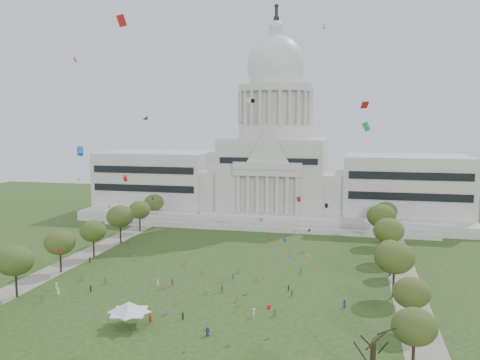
{
  "coord_description": "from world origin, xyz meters",
  "views": [
    {
      "loc": [
        34.66,
        -105.82,
        42.23
      ],
      "look_at": [
        0.0,
        45.0,
        24.0
      ],
      "focal_mm": 38.0,
      "sensor_mm": 36.0,
      "label": 1
    }
  ],
  "objects_px": {
    "event_tent": "(129,307)",
    "big_bare_tree": "(374,338)",
    "person_0": "(344,304)",
    "capitol": "(275,166)"
  },
  "relations": [
    {
      "from": "big_bare_tree",
      "to": "event_tent",
      "type": "xyz_separation_m",
      "value": [
        -48.21,
        15.31,
        -4.63
      ]
    },
    {
      "from": "event_tent",
      "to": "big_bare_tree",
      "type": "bearing_deg",
      "value": -17.62
    },
    {
      "from": "big_bare_tree",
      "to": "event_tent",
      "type": "height_order",
      "value": "big_bare_tree"
    },
    {
      "from": "big_bare_tree",
      "to": "person_0",
      "type": "height_order",
      "value": "big_bare_tree"
    },
    {
      "from": "capitol",
      "to": "person_0",
      "type": "height_order",
      "value": "capitol"
    },
    {
      "from": "capitol",
      "to": "event_tent",
      "type": "height_order",
      "value": "capitol"
    },
    {
      "from": "capitol",
      "to": "person_0",
      "type": "bearing_deg",
      "value": -72.73
    },
    {
      "from": "big_bare_tree",
      "to": "person_0",
      "type": "xyz_separation_m",
      "value": [
        -5.08,
        35.69,
        -7.77
      ]
    },
    {
      "from": "person_0",
      "to": "event_tent",
      "type": "bearing_deg",
      "value": -129.5
    },
    {
      "from": "capitol",
      "to": "big_bare_tree",
      "type": "bearing_deg",
      "value": -74.98
    }
  ]
}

